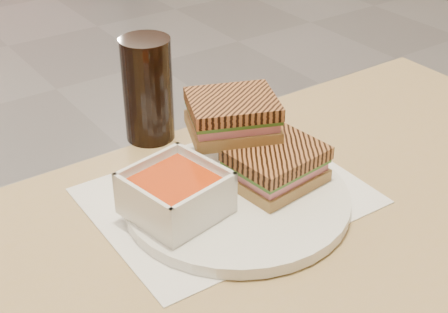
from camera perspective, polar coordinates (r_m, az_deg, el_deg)
tray_liner at (r=0.88m, az=0.31°, el=-3.44°), size 0.36×0.28×0.00m
plate at (r=0.86m, az=1.14°, el=-3.74°), size 0.30×0.30×0.02m
soup_bowl at (r=0.81m, az=-4.24°, el=-3.39°), size 0.13×0.13×0.06m
panini_lower at (r=0.87m, az=4.54°, el=-0.76°), size 0.13×0.11×0.05m
panini_upper at (r=0.88m, az=0.74°, el=3.59°), size 0.15×0.13×0.05m
cola_glass at (r=0.99m, az=-6.66°, el=5.80°), size 0.08×0.08×0.16m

